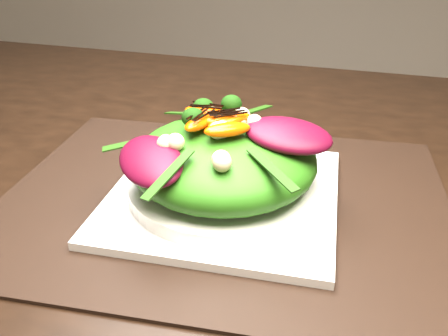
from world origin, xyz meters
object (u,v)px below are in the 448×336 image
(plate_base, at_px, (224,194))
(salad_bowl, at_px, (224,185))
(placemat, at_px, (224,199))
(orange_segment, at_px, (217,115))
(dining_table, at_px, (77,134))
(lettuce_mound, at_px, (224,159))

(plate_base, xyz_separation_m, salad_bowl, (0.00, 0.00, 0.01))
(placemat, distance_m, orange_segment, 0.11)
(plate_base, distance_m, orange_segment, 0.10)
(placemat, bearing_deg, orange_segment, 120.95)
(salad_bowl, distance_m, orange_segment, 0.09)
(orange_segment, bearing_deg, placemat, -59.05)
(dining_table, relative_size, plate_base, 5.76)
(dining_table, distance_m, orange_segment, 0.35)
(plate_base, bearing_deg, dining_table, 152.72)
(placemat, distance_m, salad_bowl, 0.02)
(placemat, relative_size, orange_segment, 9.93)
(placemat, bearing_deg, dining_table, 152.72)
(salad_bowl, distance_m, lettuce_mound, 0.04)
(dining_table, relative_size, lettuce_mound, 7.12)
(dining_table, bearing_deg, placemat, -27.28)
(salad_bowl, bearing_deg, orange_segment, 120.95)
(salad_bowl, xyz_separation_m, lettuce_mound, (0.00, -0.00, 0.04))
(lettuce_mound, distance_m, orange_segment, 0.06)
(salad_bowl, bearing_deg, lettuce_mound, -90.00)
(dining_table, height_order, salad_bowl, dining_table)
(plate_base, xyz_separation_m, lettuce_mound, (0.00, 0.00, 0.05))
(dining_table, height_order, lettuce_mound, dining_table)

